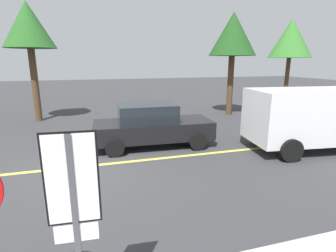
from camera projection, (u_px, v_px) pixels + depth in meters
ground_plane at (86, 166)px, 8.17m from camera, size 80.00×80.00×0.00m
lane_marking_centre at (178, 157)px, 8.98m from camera, size 28.00×0.16×0.01m
speed_limit_sign at (74, 203)px, 2.71m from camera, size 0.54×0.06×2.52m
white_van at (321, 115)px, 9.50m from camera, size 5.41×2.77×2.20m
car_black_crossing at (152, 125)px, 9.93m from camera, size 4.45×2.11×1.63m
tree_left_verge at (233, 35)px, 14.97m from camera, size 2.68×2.68×5.84m
tree_centre_verge at (28, 26)px, 13.24m from camera, size 2.55×2.55×6.07m
tree_right_verge at (291, 39)px, 18.88m from camera, size 3.02×3.02×6.07m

